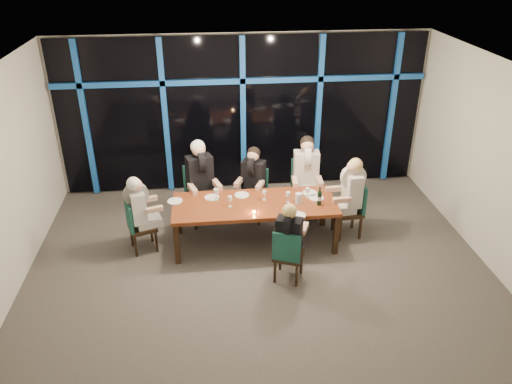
% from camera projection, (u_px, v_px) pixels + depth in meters
% --- Properties ---
extents(room, '(7.04, 7.00, 3.02)m').
position_uv_depth(room, '(261.00, 148.00, 6.62)').
color(room, '#554F4B').
rests_on(room, ground).
extents(window_wall, '(6.86, 0.43, 2.94)m').
position_uv_depth(window_wall, '(243.00, 112.00, 9.43)').
color(window_wall, black).
rests_on(window_wall, ground).
extents(dining_table, '(2.60, 1.00, 0.75)m').
position_uv_depth(dining_table, '(255.00, 207.00, 7.95)').
color(dining_table, brown).
rests_on(dining_table, ground).
extents(chair_far_left, '(0.61, 0.61, 1.04)m').
position_uv_depth(chair_far_left, '(200.00, 190.00, 8.67)').
color(chair_far_left, black).
rests_on(chair_far_left, ground).
extents(chair_far_mid, '(0.57, 0.57, 0.93)m').
position_uv_depth(chair_far_mid, '(254.00, 191.00, 8.79)').
color(chair_far_mid, black).
rests_on(chair_far_mid, ground).
extents(chair_far_right, '(0.52, 0.52, 1.03)m').
position_uv_depth(chair_far_right, '(305.00, 185.00, 8.87)').
color(chair_far_right, black).
rests_on(chair_far_right, ground).
extents(chair_end_left, '(0.52, 0.52, 0.88)m').
position_uv_depth(chair_end_left, '(137.00, 224.00, 7.85)').
color(chair_end_left, black).
rests_on(chair_end_left, ground).
extents(chair_end_right, '(0.48, 0.48, 0.95)m').
position_uv_depth(chair_end_right, '(353.00, 206.00, 8.26)').
color(chair_end_right, black).
rests_on(chair_end_right, ground).
extents(chair_near_mid, '(0.53, 0.53, 0.87)m').
position_uv_depth(chair_near_mid, '(288.00, 253.00, 7.13)').
color(chair_near_mid, black).
rests_on(chair_near_mid, ground).
extents(diner_far_left, '(0.62, 0.71, 1.01)m').
position_uv_depth(diner_far_left, '(200.00, 171.00, 8.41)').
color(diner_far_left, black).
rests_on(diner_far_left, ground).
extents(diner_far_mid, '(0.59, 0.64, 0.90)m').
position_uv_depth(diner_far_mid, '(253.00, 174.00, 8.55)').
color(diner_far_mid, black).
rests_on(diner_far_mid, ground).
extents(diner_far_right, '(0.54, 0.66, 1.01)m').
position_uv_depth(diner_far_right, '(306.00, 166.00, 8.60)').
color(diner_far_right, silver).
rests_on(diner_far_right, ground).
extents(diner_end_left, '(0.60, 0.52, 0.86)m').
position_uv_depth(diner_end_left, '(139.00, 203.00, 7.71)').
color(diner_end_left, black).
rests_on(diner_end_left, ground).
extents(diner_end_right, '(0.61, 0.49, 0.93)m').
position_uv_depth(diner_end_right, '(350.00, 186.00, 8.07)').
color(diner_end_right, silver).
rests_on(diner_end_right, ground).
extents(diner_near_mid, '(0.54, 0.59, 0.84)m').
position_uv_depth(diner_near_mid, '(290.00, 230.00, 7.04)').
color(diner_near_mid, black).
rests_on(diner_near_mid, ground).
extents(plate_far_left, '(0.24, 0.24, 0.01)m').
position_uv_depth(plate_far_left, '(212.00, 198.00, 8.06)').
color(plate_far_left, white).
rests_on(plate_far_left, dining_table).
extents(plate_far_mid, '(0.24, 0.24, 0.01)m').
position_uv_depth(plate_far_mid, '(242.00, 195.00, 8.14)').
color(plate_far_mid, white).
rests_on(plate_far_mid, dining_table).
extents(plate_far_right, '(0.24, 0.24, 0.01)m').
position_uv_depth(plate_far_right, '(310.00, 193.00, 8.21)').
color(plate_far_right, white).
rests_on(plate_far_right, dining_table).
extents(plate_end_left, '(0.24, 0.24, 0.01)m').
position_uv_depth(plate_end_left, '(175.00, 201.00, 7.95)').
color(plate_end_left, white).
rests_on(plate_end_left, dining_table).
extents(plate_end_right, '(0.24, 0.24, 0.01)m').
position_uv_depth(plate_end_right, '(316.00, 198.00, 8.05)').
color(plate_end_right, white).
rests_on(plate_end_right, dining_table).
extents(plate_near_mid, '(0.24, 0.24, 0.01)m').
position_uv_depth(plate_near_mid, '(298.00, 215.00, 7.55)').
color(plate_near_mid, white).
rests_on(plate_near_mid, dining_table).
extents(wine_bottle, '(0.07, 0.07, 0.31)m').
position_uv_depth(wine_bottle, '(319.00, 198.00, 7.81)').
color(wine_bottle, black).
rests_on(wine_bottle, dining_table).
extents(water_pitcher, '(0.11, 0.10, 0.18)m').
position_uv_depth(water_pitcher, '(299.00, 199.00, 7.85)').
color(water_pitcher, silver).
rests_on(water_pitcher, dining_table).
extents(tea_light, '(0.05, 0.05, 0.03)m').
position_uv_depth(tea_light, '(254.00, 212.00, 7.63)').
color(tea_light, '#F0A048').
rests_on(tea_light, dining_table).
extents(wine_glass_a, '(0.07, 0.07, 0.18)m').
position_uv_depth(wine_glass_a, '(230.00, 199.00, 7.75)').
color(wine_glass_a, white).
rests_on(wine_glass_a, dining_table).
extents(wine_glass_b, '(0.06, 0.06, 0.16)m').
position_uv_depth(wine_glass_b, '(264.00, 193.00, 7.95)').
color(wine_glass_b, white).
rests_on(wine_glass_b, dining_table).
extents(wine_glass_c, '(0.07, 0.07, 0.18)m').
position_uv_depth(wine_glass_c, '(288.00, 195.00, 7.88)').
color(wine_glass_c, silver).
rests_on(wine_glass_c, dining_table).
extents(wine_glass_d, '(0.08, 0.08, 0.20)m').
position_uv_depth(wine_glass_d, '(216.00, 192.00, 7.94)').
color(wine_glass_d, silver).
rests_on(wine_glass_d, dining_table).
extents(wine_glass_e, '(0.06, 0.06, 0.17)m').
position_uv_depth(wine_glass_e, '(308.00, 191.00, 8.03)').
color(wine_glass_e, silver).
rests_on(wine_glass_e, dining_table).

